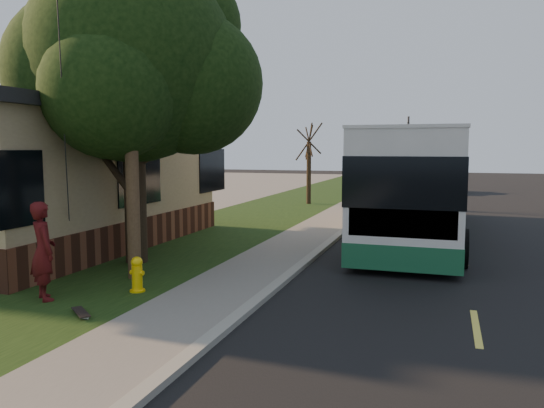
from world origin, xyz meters
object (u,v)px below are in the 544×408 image
at_px(skateboarder, 43,251).
at_px(traffic_signal, 408,146).
at_px(leafy_tree, 136,64).
at_px(utility_pole, 129,76).
at_px(distant_car, 447,183).
at_px(transit_bus, 417,181).
at_px(dumpster, 4,225).
at_px(fire_hydrant, 137,274).
at_px(bare_tree_far, 355,162).
at_px(bare_tree_near, 309,165).
at_px(skateboard_spare, 81,312).

bearing_deg(skateboarder, traffic_signal, -63.20).
bearing_deg(leafy_tree, utility_pole, -62.40).
distance_m(skateboarder, distant_car, 30.31).
bearing_deg(transit_bus, dumpster, -152.76).
xyz_separation_m(utility_pole, distant_car, (6.82, 27.29, -3.95)).
height_order(leafy_tree, dumpster, leafy_tree).
bearing_deg(fire_hydrant, bare_tree_far, 90.76).
bearing_deg(bare_tree_far, traffic_signal, 48.81).
relative_size(fire_hydrant, dumpster, 0.42).
xyz_separation_m(bare_tree_near, traffic_signal, (4.00, 16.00, 1.01)).
bearing_deg(traffic_signal, fire_hydrant, -95.21).
height_order(transit_bus, skateboarder, transit_bus).
distance_m(traffic_signal, skateboarder, 35.42).
relative_size(traffic_signal, skateboard_spare, 8.20).
relative_size(skateboard_spare, dumpster, 0.38).
relative_size(fire_hydrant, leafy_tree, 0.09).
bearing_deg(bare_tree_far, dumpster, -103.66).
relative_size(bare_tree_near, traffic_signal, 0.78).
bearing_deg(skateboard_spare, utility_pole, 102.79).
height_order(bare_tree_near, skateboarder, bare_tree_near).
distance_m(bare_tree_far, transit_bus, 21.17).
bearing_deg(traffic_signal, utility_pole, -96.58).
relative_size(transit_bus, distant_car, 3.32).
distance_m(utility_pole, skateboarder, 4.20).
xyz_separation_m(utility_pole, skateboarder, (-0.71, -2.06, -3.59)).
distance_m(bare_tree_near, transit_bus, 10.36).
height_order(fire_hydrant, traffic_signal, traffic_signal).
xyz_separation_m(bare_tree_far, dumpster, (-6.47, -26.61, -1.33)).
bearing_deg(dumpster, utility_pole, -21.26).
bearing_deg(leafy_tree, traffic_signal, 81.53).
relative_size(leafy_tree, skateboarder, 4.01).
relative_size(bare_tree_near, distant_car, 1.08).
xyz_separation_m(bare_tree_near, transit_bus, (6.00, -8.44, -0.25)).
bearing_deg(utility_pole, bare_tree_near, 90.66).
distance_m(bare_tree_near, bare_tree_far, 12.01).
bearing_deg(utility_pole, leafy_tree, 117.60).
height_order(bare_tree_far, skateboard_spare, bare_tree_far).
relative_size(bare_tree_near, skateboard_spare, 6.42).
height_order(utility_pole, bare_tree_near, utility_pole).
height_order(leafy_tree, skateboard_spare, leafy_tree).
bearing_deg(dumpster, skateboard_spare, -36.83).
xyz_separation_m(bare_tree_far, traffic_signal, (3.50, 4.00, 1.16)).
xyz_separation_m(bare_tree_near, skateboarder, (-0.51, -19.07, -1.11)).
bearing_deg(dumpster, leafy_tree, -7.99).
height_order(transit_bus, distant_car, transit_bus).
bearing_deg(bare_tree_far, utility_pole, -90.60).
bearing_deg(leafy_tree, transit_bus, 45.99).
xyz_separation_m(leafy_tree, bare_tree_near, (0.67, 15.35, -3.02)).
bearing_deg(bare_tree_near, traffic_signal, 75.96).
xyz_separation_m(dumpster, distant_car, (12.98, 24.89, 0.01)).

